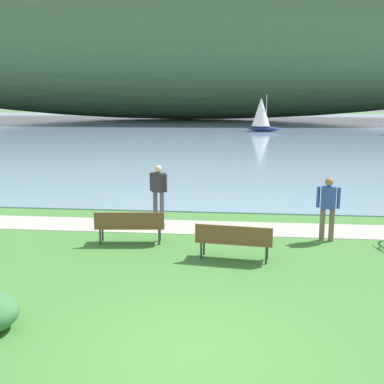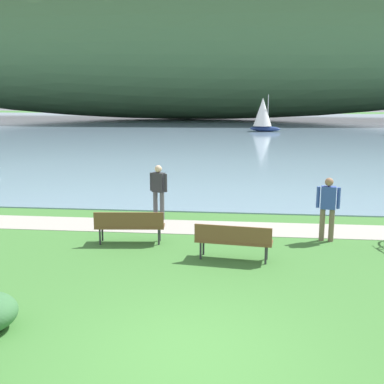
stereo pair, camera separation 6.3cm
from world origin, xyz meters
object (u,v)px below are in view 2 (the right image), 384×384
object	(u,v)px
park_bench_further_along	(233,239)
sailboat_nearest_to_shore	(263,114)
person_on_the_grass	(328,205)
park_bench_near_camera	(130,224)
person_at_shoreline	(159,189)

from	to	relation	value
park_bench_further_along	sailboat_nearest_to_shore	world-z (taller)	sailboat_nearest_to_shore
park_bench_further_along	person_on_the_grass	distance (m)	3.07
park_bench_near_camera	park_bench_further_along	xyz separation A→B (m)	(2.72, -1.02, 0.00)
person_at_shoreline	park_bench_further_along	bearing A→B (deg)	-56.09
park_bench_near_camera	person_at_shoreline	bearing A→B (deg)	82.54
sailboat_nearest_to_shore	person_on_the_grass	bearing A→B (deg)	-89.58
park_bench_further_along	person_on_the_grass	xyz separation A→B (m)	(2.44, 1.81, 0.46)
person_on_the_grass	park_bench_near_camera	bearing A→B (deg)	-171.26
park_bench_further_along	person_at_shoreline	world-z (taller)	person_at_shoreline
person_on_the_grass	sailboat_nearest_to_shore	world-z (taller)	sailboat_nearest_to_shore
person_at_shoreline	sailboat_nearest_to_shore	size ratio (longest dim) A/B	0.46
park_bench_further_along	person_on_the_grass	world-z (taller)	person_on_the_grass
park_bench_near_camera	sailboat_nearest_to_shore	world-z (taller)	sailboat_nearest_to_shore
person_at_shoreline	person_on_the_grass	world-z (taller)	same
park_bench_near_camera	person_at_shoreline	xyz separation A→B (m)	(0.33, 2.53, 0.46)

